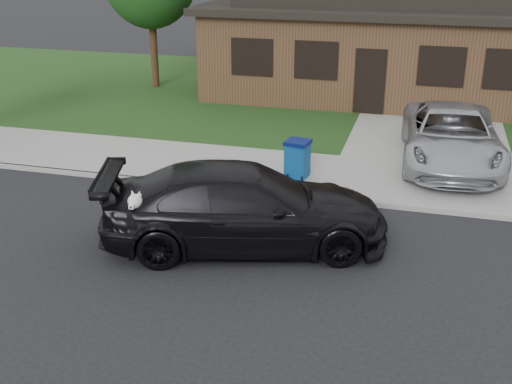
# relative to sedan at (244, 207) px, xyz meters

# --- Properties ---
(ground) EXTENTS (120.00, 120.00, 0.00)m
(ground) POSITION_rel_sedan_xyz_m (-2.68, -0.90, -0.80)
(ground) COLOR black
(ground) RESTS_ON ground
(sidewalk) EXTENTS (60.00, 3.00, 0.12)m
(sidewalk) POSITION_rel_sedan_xyz_m (-2.68, 4.10, -0.74)
(sidewalk) COLOR gray
(sidewalk) RESTS_ON ground
(curb) EXTENTS (60.00, 0.12, 0.12)m
(curb) POSITION_rel_sedan_xyz_m (-2.68, 2.60, -0.74)
(curb) COLOR gray
(curb) RESTS_ON ground
(lawn) EXTENTS (60.00, 13.00, 0.13)m
(lawn) POSITION_rel_sedan_xyz_m (-2.68, 12.10, -0.74)
(lawn) COLOR #193814
(lawn) RESTS_ON ground
(driveway) EXTENTS (4.50, 13.00, 0.14)m
(driveway) POSITION_rel_sedan_xyz_m (3.32, 9.10, -0.73)
(driveway) COLOR gray
(driveway) RESTS_ON ground
(sedan) EXTENTS (5.95, 3.77, 1.61)m
(sedan) POSITION_rel_sedan_xyz_m (0.00, 0.00, 0.00)
(sedan) COLOR black
(sedan) RESTS_ON ground
(minivan) EXTENTS (2.73, 5.34, 1.45)m
(minivan) POSITION_rel_sedan_xyz_m (3.89, 5.68, 0.06)
(minivan) COLOR #B1B2B8
(minivan) RESTS_ON driveway
(recycling_bin) EXTENTS (0.64, 0.65, 0.93)m
(recycling_bin) POSITION_rel_sedan_xyz_m (0.27, 3.70, -0.21)
(recycling_bin) COLOR navy
(recycling_bin) RESTS_ON sidewalk
(house) EXTENTS (12.60, 8.60, 4.65)m
(house) POSITION_rel_sedan_xyz_m (1.32, 14.09, 1.33)
(house) COLOR #422B1C
(house) RESTS_ON ground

